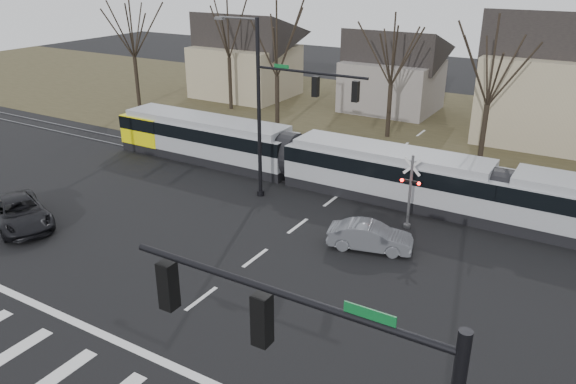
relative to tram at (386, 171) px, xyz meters
The scene contains 14 objects.
ground 16.27m from the tram, 98.74° to the right, with size 140.00×140.00×0.00m, color black.
grass_verge 16.27m from the tram, 98.74° to the left, with size 140.00×28.00×0.01m, color #38331E.
stop_line 18.04m from the tram, 97.87° to the right, with size 28.00×0.35×0.01m, color silver.
lane_dashes 2.96m from the tram, behind, with size 0.18×30.00×0.01m.
rail_pair 2.95m from the tram, behind, with size 90.00×1.52×0.06m.
tram is the anchor object (origin of this frame).
sedan 6.71m from the tram, 74.33° to the right, with size 4.29×2.40×1.34m, color #585B61.
suv 20.16m from the tram, 138.24° to the right, with size 5.91×4.32×1.49m, color black.
signal_pole_far 7.24m from the tram, 144.29° to the right, with size 9.28×0.44×10.20m.
rail_crossing_signal 4.10m from the tram, 51.63° to the right, with size 1.08×0.36×4.00m.
tree_row 10.56m from the tram, 92.64° to the left, with size 59.20×7.20×10.00m.
house_a 28.92m from the tram, 141.29° to the left, with size 9.72×8.64×8.60m.
house_b 21.47m from the tram, 110.46° to the left, with size 8.64×7.56×7.65m.
house_c 18.56m from the tram, 68.96° to the left, with size 10.80×8.64×10.10m.
Camera 1 is at (13.24, -13.12, 12.99)m, focal length 35.00 mm.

